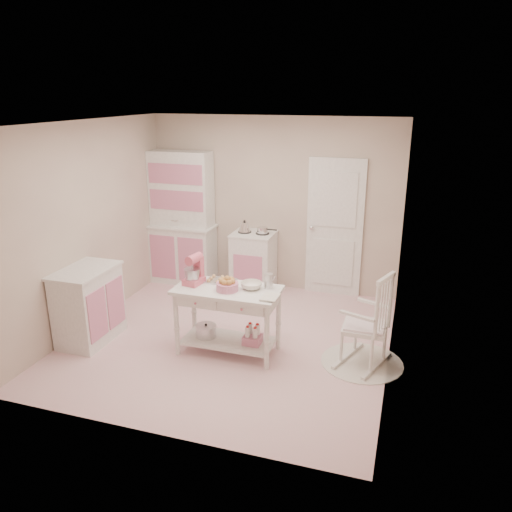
{
  "coord_description": "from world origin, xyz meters",
  "views": [
    {
      "loc": [
        1.99,
        -5.2,
        2.92
      ],
      "look_at": [
        0.27,
        0.2,
        1.05
      ],
      "focal_mm": 35.0,
      "sensor_mm": 36.0,
      "label": 1
    }
  ],
  "objects_px": {
    "rocking_chair": "(365,319)",
    "stand_mixer": "(193,270)",
    "work_table": "(228,321)",
    "base_cabinet": "(89,305)",
    "bread_basket": "(227,287)",
    "hutch": "(181,218)",
    "stove": "(254,262)"
  },
  "relations": [
    {
      "from": "work_table",
      "to": "hutch",
      "type": "bearing_deg",
      "value": 127.51
    },
    {
      "from": "base_cabinet",
      "to": "bread_basket",
      "type": "xyz_separation_m",
      "value": [
        1.74,
        0.17,
        0.39
      ]
    },
    {
      "from": "rocking_chair",
      "to": "work_table",
      "type": "relative_size",
      "value": 0.92
    },
    {
      "from": "hutch",
      "to": "work_table",
      "type": "bearing_deg",
      "value": -52.49
    },
    {
      "from": "base_cabinet",
      "to": "work_table",
      "type": "bearing_deg",
      "value": 7.44
    },
    {
      "from": "hutch",
      "to": "stove",
      "type": "height_order",
      "value": "hutch"
    },
    {
      "from": "hutch",
      "to": "bread_basket",
      "type": "relative_size",
      "value": 8.32
    },
    {
      "from": "base_cabinet",
      "to": "bread_basket",
      "type": "distance_m",
      "value": 1.79
    },
    {
      "from": "rocking_chair",
      "to": "stand_mixer",
      "type": "bearing_deg",
      "value": -154.27
    },
    {
      "from": "rocking_chair",
      "to": "base_cabinet",
      "type": "bearing_deg",
      "value": -152.2
    },
    {
      "from": "hutch",
      "to": "work_table",
      "type": "distance_m",
      "value": 2.55
    },
    {
      "from": "rocking_chair",
      "to": "hutch",
      "type": "bearing_deg",
      "value": 170.23
    },
    {
      "from": "rocking_chair",
      "to": "stand_mixer",
      "type": "height_order",
      "value": "stand_mixer"
    },
    {
      "from": "rocking_chair",
      "to": "work_table",
      "type": "distance_m",
      "value": 1.55
    },
    {
      "from": "base_cabinet",
      "to": "work_table",
      "type": "xyz_separation_m",
      "value": [
        1.72,
        0.22,
        -0.06
      ]
    },
    {
      "from": "rocking_chair",
      "to": "stove",
      "type": "bearing_deg",
      "value": 157.41
    },
    {
      "from": "stove",
      "to": "rocking_chair",
      "type": "xyz_separation_m",
      "value": [
        1.84,
        -1.7,
        0.09
      ]
    },
    {
      "from": "bread_basket",
      "to": "rocking_chair",
      "type": "bearing_deg",
      "value": 9.69
    },
    {
      "from": "base_cabinet",
      "to": "rocking_chair",
      "type": "relative_size",
      "value": 0.84
    },
    {
      "from": "stove",
      "to": "base_cabinet",
      "type": "height_order",
      "value": "same"
    },
    {
      "from": "base_cabinet",
      "to": "stand_mixer",
      "type": "xyz_separation_m",
      "value": [
        1.3,
        0.24,
        0.51
      ]
    },
    {
      "from": "stove",
      "to": "work_table",
      "type": "relative_size",
      "value": 0.77
    },
    {
      "from": "stove",
      "to": "base_cabinet",
      "type": "bearing_deg",
      "value": -123.51
    },
    {
      "from": "stand_mixer",
      "to": "work_table",
      "type": "bearing_deg",
      "value": 7.19
    },
    {
      "from": "work_table",
      "to": "stand_mixer",
      "type": "xyz_separation_m",
      "value": [
        -0.42,
        0.02,
        0.57
      ]
    },
    {
      "from": "stand_mixer",
      "to": "base_cabinet",
      "type": "bearing_deg",
      "value": -159.42
    },
    {
      "from": "stand_mixer",
      "to": "bread_basket",
      "type": "height_order",
      "value": "stand_mixer"
    },
    {
      "from": "base_cabinet",
      "to": "rocking_chair",
      "type": "bearing_deg",
      "value": 7.58
    },
    {
      "from": "hutch",
      "to": "stand_mixer",
      "type": "distance_m",
      "value": 2.23
    },
    {
      "from": "stove",
      "to": "stand_mixer",
      "type": "relative_size",
      "value": 2.71
    },
    {
      "from": "stove",
      "to": "stand_mixer",
      "type": "bearing_deg",
      "value": -93.46
    },
    {
      "from": "hutch",
      "to": "stand_mixer",
      "type": "relative_size",
      "value": 6.12
    }
  ]
}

